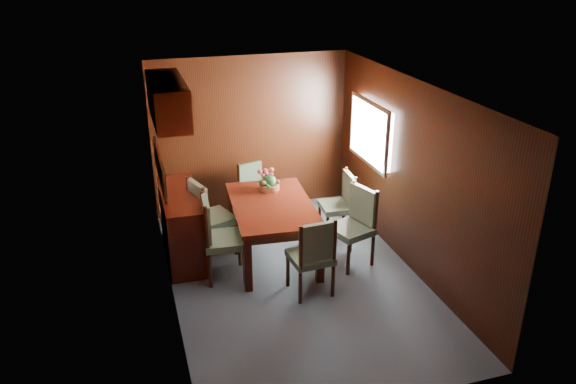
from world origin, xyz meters
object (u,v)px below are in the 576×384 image
object	(u,v)px
dining_table	(272,211)
chair_right_near	(355,221)
flower_centerpiece	(270,180)
chair_head	(313,253)
sideboard	(182,225)
chair_left_near	(217,234)

from	to	relation	value
dining_table	chair_right_near	world-z (taller)	chair_right_near
chair_right_near	flower_centerpiece	bearing A→B (deg)	26.62
flower_centerpiece	chair_head	bearing A→B (deg)	-85.49
chair_head	flower_centerpiece	world-z (taller)	flower_centerpiece
sideboard	chair_left_near	world-z (taller)	chair_left_near
chair_right_near	chair_head	bearing A→B (deg)	108.67
sideboard	chair_right_near	size ratio (longest dim) A/B	1.34
chair_head	chair_right_near	bearing A→B (deg)	32.34
chair_left_near	chair_head	size ratio (longest dim) A/B	1.07
sideboard	dining_table	world-z (taller)	sideboard
sideboard	chair_head	distance (m)	1.94
sideboard	flower_centerpiece	distance (m)	1.31
sideboard	dining_table	bearing A→B (deg)	-18.01
dining_table	chair_head	world-z (taller)	chair_head
chair_left_near	chair_right_near	xyz separation A→B (m)	(1.77, -0.14, -0.02)
dining_table	chair_right_near	size ratio (longest dim) A/B	1.63
dining_table	chair_left_near	size ratio (longest dim) A/B	1.58
dining_table	chair_right_near	xyz separation A→B (m)	(0.99, -0.44, -0.08)
chair_head	dining_table	bearing A→B (deg)	97.09
dining_table	flower_centerpiece	distance (m)	0.53
dining_table	flower_centerpiece	size ratio (longest dim) A/B	5.94
chair_left_near	chair_right_near	size ratio (longest dim) A/B	1.03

